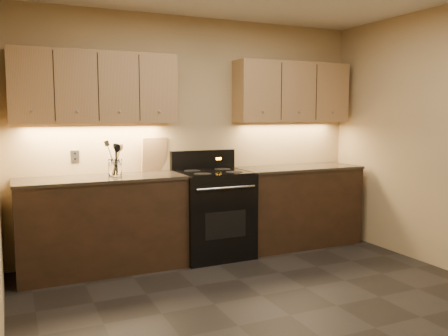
{
  "coord_description": "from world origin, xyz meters",
  "views": [
    {
      "loc": [
        -1.92,
        -2.96,
        1.53
      ],
      "look_at": [
        0.11,
        1.45,
        0.99
      ],
      "focal_mm": 38.0,
      "sensor_mm": 36.0,
      "label": 1
    }
  ],
  "objects": [
    {
      "name": "upper_cab_right",
      "position": [
        1.18,
        1.85,
        1.8
      ],
      "size": [
        1.44,
        0.3,
        0.7
      ],
      "primitive_type": "cube",
      "color": "#A37351",
      "rests_on": "wall_back"
    },
    {
      "name": "steel_spatula",
      "position": [
        -0.93,
        1.75,
        1.13
      ],
      "size": [
        0.2,
        0.1,
        0.38
      ],
      "primitive_type": null,
      "rotation": [
        0.07,
        -0.3,
        -0.21
      ],
      "color": "silver",
      "rests_on": "utensil_crock"
    },
    {
      "name": "black_turner",
      "position": [
        -0.94,
        1.71,
        1.11
      ],
      "size": [
        0.1,
        0.14,
        0.33
      ],
      "primitive_type": null,
      "rotation": [
        -0.16,
        0.04,
        0.16
      ],
      "color": "black",
      "rests_on": "utensil_crock"
    },
    {
      "name": "black_spoon",
      "position": [
        -0.96,
        1.76,
        1.11
      ],
      "size": [
        0.08,
        0.17,
        0.32
      ],
      "primitive_type": null,
      "rotation": [
        0.37,
        0.06,
        0.0
      ],
      "color": "black",
      "rests_on": "utensil_crock"
    },
    {
      "name": "outlet_plate",
      "position": [
        -1.3,
        1.99,
        1.12
      ],
      "size": [
        0.08,
        0.01,
        0.12
      ],
      "primitive_type": "cube",
      "color": "#B2B5BA",
      "rests_on": "wall_back"
    },
    {
      "name": "wooden_spoon",
      "position": [
        -0.98,
        1.72,
        1.11
      ],
      "size": [
        0.17,
        0.11,
        0.32
      ],
      "primitive_type": null,
      "rotation": [
        -0.11,
        0.37,
        0.15
      ],
      "color": "tan",
      "rests_on": "utensil_crock"
    },
    {
      "name": "stove",
      "position": [
        0.08,
        1.68,
        0.48
      ],
      "size": [
        0.76,
        0.68,
        1.14
      ],
      "color": "black",
      "rests_on": "ground"
    },
    {
      "name": "counter_right",
      "position": [
        1.18,
        1.7,
        0.47
      ],
      "size": [
        1.46,
        0.62,
        0.93
      ],
      "color": "black",
      "rests_on": "ground"
    },
    {
      "name": "wall_back",
      "position": [
        0.0,
        2.0,
        1.3
      ],
      "size": [
        4.0,
        0.04,
        2.6
      ],
      "primitive_type": "cube",
      "color": "tan",
      "rests_on": "ground"
    },
    {
      "name": "floor",
      "position": [
        0.0,
        0.0,
        0.0
      ],
      "size": [
        4.0,
        4.0,
        0.0
      ],
      "primitive_type": "plane",
      "color": "black",
      "rests_on": "ground"
    },
    {
      "name": "utensil_crock",
      "position": [
        -0.95,
        1.74,
        1.01
      ],
      "size": [
        0.17,
        0.17,
        0.17
      ],
      "color": "white",
      "rests_on": "counter_left"
    },
    {
      "name": "counter_left",
      "position": [
        -1.1,
        1.7,
        0.47
      ],
      "size": [
        1.62,
        0.62,
        0.93
      ],
      "color": "black",
      "rests_on": "ground"
    },
    {
      "name": "upper_cab_left",
      "position": [
        -1.1,
        1.85,
        1.8
      ],
      "size": [
        1.6,
        0.3,
        0.7
      ],
      "primitive_type": "cube",
      "color": "#A37351",
      "rests_on": "wall_back"
    },
    {
      "name": "cutting_board",
      "position": [
        -0.48,
        1.97,
        1.11
      ],
      "size": [
        0.3,
        0.12,
        0.37
      ],
      "primitive_type": "cube",
      "rotation": [
        0.13,
        0.0,
        0.2
      ],
      "color": "tan",
      "rests_on": "counter_left"
    }
  ]
}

